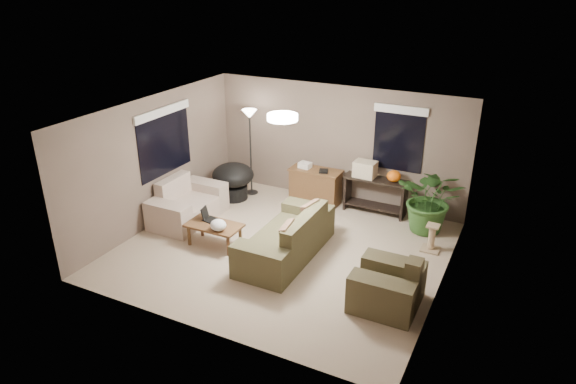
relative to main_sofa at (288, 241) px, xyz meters
The scene contains 20 objects.
room_shell 0.98m from the main_sofa, 141.00° to the left, with size 5.50×5.50×5.50m.
main_sofa is the anchor object (origin of this frame).
throw_pillows 0.44m from the main_sofa, ahead, with size 0.31×1.38×0.47m.
loveseat 2.47m from the main_sofa, behind, with size 0.90×1.60×0.85m.
armchair 2.06m from the main_sofa, 17.43° to the right, with size 0.95×1.00×0.85m.
coffee_table 1.39m from the main_sofa, 168.95° to the right, with size 1.00×0.55×0.42m.
laptop 1.55m from the main_sofa, behind, with size 0.40×0.29×0.24m.
plastic_bag 1.25m from the main_sofa, 160.29° to the right, with size 0.29×0.26×0.20m, color white.
desk 2.33m from the main_sofa, 102.08° to the left, with size 1.10×0.50×0.75m.
desk_papers 2.41m from the main_sofa, 105.85° to the left, with size 0.70×0.30×0.12m.
console_table 2.50m from the main_sofa, 70.98° to the left, with size 1.30×0.40×0.75m.
pumpkin 2.69m from the main_sofa, 63.76° to the left, with size 0.28×0.28×0.23m, color orange.
cardboard_box 2.50m from the main_sofa, 76.58° to the left, with size 0.43×0.33×0.33m, color beige.
papasan_chair 2.74m from the main_sofa, 142.42° to the left, with size 0.93×0.93×0.80m.
floor_lamp 3.16m from the main_sofa, 133.13° to the left, with size 0.32×0.32×1.91m.
ceiling_fixture 2.16m from the main_sofa, 141.00° to the left, with size 0.50×0.50×0.10m, color white.
houseplant 2.85m from the main_sofa, 45.43° to the left, with size 1.20×1.34×1.04m, color #2D5923.
cat_scratching_post 2.56m from the main_sofa, 30.79° to the left, with size 0.32×0.32×0.50m.
window_left 3.29m from the main_sofa, behind, with size 0.05×1.56×1.33m.
window_back 3.22m from the main_sofa, 66.71° to the left, with size 1.06×0.05×1.33m.
Camera 1 is at (3.68, -7.15, 4.63)m, focal length 32.00 mm.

